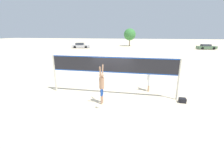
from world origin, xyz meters
name	(u,v)px	position (x,y,z in m)	size (l,w,h in m)	color
ground_plane	(112,95)	(0.00, 0.00, 0.00)	(200.00, 200.00, 0.00)	beige
volleyball_net	(112,67)	(0.00, 0.00, 1.87)	(8.21, 0.10, 2.54)	beige
player_spiker	(102,84)	(-0.34, -1.36, 1.20)	(0.28, 0.72, 2.27)	tan
player_blocker	(149,77)	(2.42, 1.12, 1.05)	(0.28, 0.69, 2.00)	tan
volleyball	(98,106)	(-0.44, -1.92, 0.11)	(0.21, 0.21, 0.21)	white
gear_bag	(182,100)	(4.32, -0.36, 0.13)	(0.38, 0.31, 0.27)	black
parked_car_near	(81,46)	(-14.49, 30.13, 0.62)	(5.05, 2.67, 1.39)	#B7B7BC
parked_car_mid	(206,47)	(17.92, 32.71, 0.58)	(4.55, 2.31, 1.26)	#4C6B4C
tree_left_cluster	(130,34)	(-1.82, 38.92, 3.52)	(3.62, 3.62, 5.34)	brown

